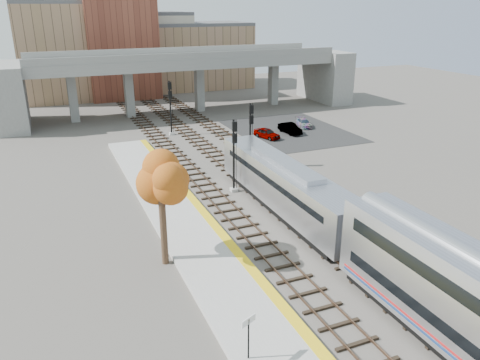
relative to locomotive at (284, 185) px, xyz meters
name	(u,v)px	position (x,y,z in m)	size (l,w,h in m)	color
ground	(306,241)	(-1.00, -5.26, -2.28)	(160.00, 160.00, 0.00)	#47423D
platform	(210,259)	(-8.25, -5.26, -2.10)	(4.50, 60.00, 0.35)	#9E9E99
yellow_strip	(237,251)	(-6.35, -5.26, -1.92)	(0.70, 60.00, 0.01)	yellow
tracks	(247,182)	(-0.07, 7.24, -2.20)	(10.70, 95.00, 0.25)	black
overpass	(186,74)	(3.92, 39.74, 3.53)	(54.00, 12.00, 9.50)	slate
buildings_far	(134,50)	(0.26, 61.31, 5.60)	(43.00, 21.00, 20.60)	#987458
parking_lot	(290,131)	(13.00, 22.74, -2.26)	(14.00, 18.00, 0.04)	black
locomotive	(284,185)	(0.00, 0.00, 0.00)	(3.02, 19.05, 4.10)	#A8AAB2
signal_mast_near	(234,158)	(-2.10, 5.57, 0.94)	(0.60, 0.64, 6.65)	#9E9E99
signal_mast_mid	(250,137)	(2.00, 11.17, 1.00)	(0.60, 0.64, 6.72)	#9E9E99
signal_mast_far	(171,109)	(-2.10, 26.97, 1.16)	(0.60, 0.64, 6.96)	#9E9E99
station_sign	(249,329)	(-9.73, -14.80, -0.30)	(0.84, 0.41, 2.27)	black
tree	(161,184)	(-11.00, -4.25, 3.26)	(3.60, 3.60, 7.47)	#382619
car_a	(267,133)	(8.51, 20.55, -1.60)	(1.51, 3.75, 1.28)	#99999E
car_b	(290,128)	(12.34, 21.50, -1.57)	(1.41, 4.03, 1.33)	#99999E
car_c	(304,123)	(15.78, 23.82, -1.69)	(1.53, 3.77, 1.09)	#99999E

